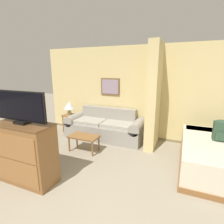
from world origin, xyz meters
TOP-DOWN VIEW (x-y plane):
  - wall_back at (-0.00, 3.55)m, footprint 6.75×0.16m
  - wall_partition_pillar at (0.17, 3.04)m, footprint 0.24×0.90m
  - couch at (-1.20, 3.06)m, footprint 2.26×0.84m
  - coffee_table at (-1.29, 2.07)m, footprint 0.72×0.41m
  - side_table at (-2.45, 3.12)m, footprint 0.38×0.38m
  - table_lamp at (-2.45, 3.12)m, footprint 0.32×0.32m
  - tv_dresser at (-1.60, 0.66)m, footprint 1.08×0.48m
  - tv at (-1.60, 0.66)m, footprint 1.05×0.16m
  - bed at (1.61, 2.41)m, footprint 1.43×2.08m
  - backpack at (1.63, 2.54)m, footprint 0.32×0.22m

SIDE VIEW (x-z plane):
  - bed at x=1.61m, z-range 0.00..0.57m
  - couch at x=-1.20m, z-range -0.11..0.74m
  - coffee_table at x=-1.29m, z-range 0.14..0.54m
  - side_table at x=-2.45m, z-range 0.16..0.72m
  - tv_dresser at x=-1.60m, z-range 0.00..1.07m
  - backpack at x=1.63m, z-range 0.57..1.00m
  - table_lamp at x=-2.45m, z-range 0.63..1.06m
  - wall_back at x=0.00m, z-range -0.01..2.59m
  - wall_partition_pillar at x=0.17m, z-range 0.00..2.60m
  - tv at x=-1.60m, z-range 1.08..1.63m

